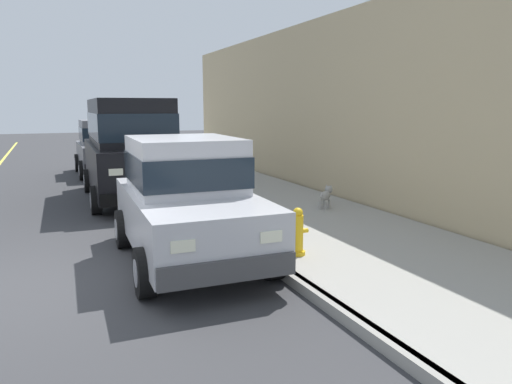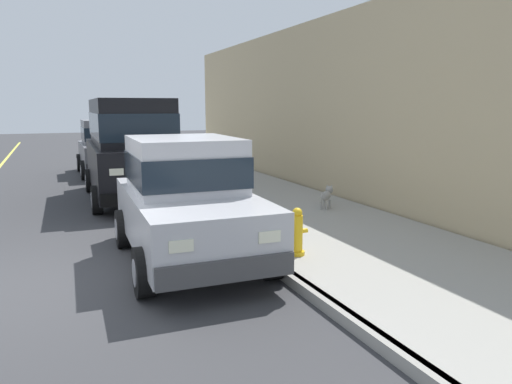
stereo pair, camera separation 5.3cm
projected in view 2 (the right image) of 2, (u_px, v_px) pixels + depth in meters
The scene contains 9 objects.
ground_plane at pixel (32, 288), 6.24m from camera, with size 80.00×80.00×0.00m, color #38383A.
curb at pixel (256, 254), 7.46m from camera, with size 0.16×64.00×0.14m, color gray.
sidewalk at pixel (353, 241), 8.16m from camera, with size 3.60×64.00×0.14m, color #99968E.
car_silver_hatchback at pixel (187, 198), 7.24m from camera, with size 2.03×3.85×1.88m.
car_black_van at pixel (130, 145), 12.00m from camera, with size 2.22×4.94×2.52m.
car_grey_hatchback at pixel (107, 146), 16.69m from camera, with size 1.96×3.80×1.88m.
dog_grey at pixel (327, 195), 10.46m from camera, with size 0.59×0.55×0.49m.
fire_hydrant at pixel (297, 233), 7.12m from camera, with size 0.34×0.24×0.72m.
building_facade at pixel (327, 109), 12.57m from camera, with size 0.50×20.00×4.57m, color tan.
Camera 2 is at (0.38, -6.59, 2.34)m, focal length 33.49 mm.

